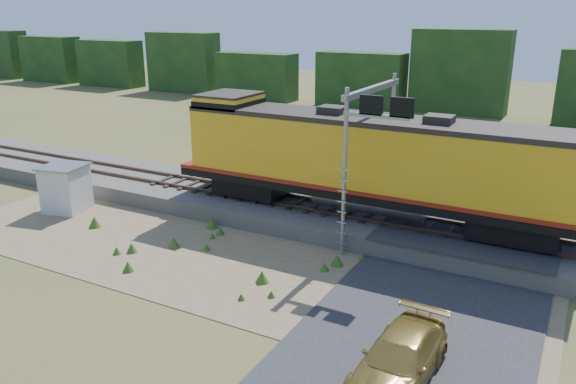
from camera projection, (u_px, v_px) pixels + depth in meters
The scene contains 11 objects.
ground at pixel (246, 272), 21.47m from camera, with size 140.00×140.00×0.00m, color #475123.
ballast at pixel (315, 215), 26.37m from camera, with size 70.00×5.00×0.80m, color slate.
rails at pixel (315, 205), 26.22m from camera, with size 70.00×1.54×0.16m.
dirt_shoulder at pixel (211, 256), 22.79m from camera, with size 26.00×8.00×0.03m, color #8C7754.
road at pixel (434, 305), 18.89m from camera, with size 7.00×66.00×0.86m.
tree_line_north at pixel (465, 83), 52.31m from camera, with size 130.00×3.00×6.50m.
weed_clumps at pixel (176, 253), 23.14m from camera, with size 15.00×6.20×0.56m, color #38611B, non-canonical shape.
locomotive at pixel (365, 160), 24.39m from camera, with size 18.67×2.85×4.82m.
shed at pixel (66, 188), 27.69m from camera, with size 2.36×2.36×2.34m.
signal_gantry at pixel (374, 123), 23.03m from camera, with size 2.70×6.20×6.81m.
car at pixel (399, 359), 15.03m from camera, with size 1.78×4.39×1.27m, color olive.
Camera 1 is at (10.68, -16.37, 9.54)m, focal length 35.00 mm.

